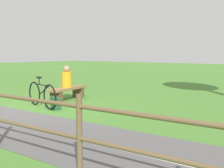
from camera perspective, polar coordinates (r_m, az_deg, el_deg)
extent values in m
plane|color=#477A2D|center=(8.37, -16.91, -5.06)|extent=(80.00, 80.00, 0.00)
cube|color=#565454|center=(4.79, 0.35, -13.24)|extent=(4.72, 36.06, 0.02)
cube|color=silver|center=(4.79, 0.35, -13.13)|extent=(2.36, 31.93, 0.00)
cube|color=brown|center=(9.73, -9.22, -0.92)|extent=(1.73, 0.76, 0.08)
cube|color=brown|center=(10.25, -7.06, -1.75)|extent=(0.23, 0.45, 0.36)
cube|color=brown|center=(9.27, -11.57, -2.69)|extent=(0.23, 0.45, 0.36)
cylinder|color=orange|center=(9.66, -9.42, 0.92)|extent=(0.41, 0.41, 0.55)
sphere|color=#9E755B|center=(9.63, -9.46, 3.15)|extent=(0.22, 0.22, 0.22)
torus|color=black|center=(8.08, -12.90, -2.67)|extent=(0.18, 0.74, 0.74)
torus|color=black|center=(8.97, -15.91, -1.87)|extent=(0.18, 0.74, 0.74)
cylinder|color=black|center=(8.48, -14.54, -0.15)|extent=(0.19, 0.84, 0.04)
cylinder|color=black|center=(8.37, -14.06, -1.31)|extent=(0.15, 0.61, 0.35)
cylinder|color=black|center=(8.61, -15.01, 0.59)|extent=(0.03, 0.03, 0.20)
cube|color=black|center=(8.60, -15.03, 1.32)|extent=(0.11, 0.21, 0.05)
cube|color=#1E4C2D|center=(8.08, -11.72, -4.01)|extent=(0.26, 0.32, 0.36)
cube|color=#245B37|center=(8.13, -10.95, -4.31)|extent=(0.09, 0.20, 0.16)
cylinder|color=brown|center=(3.72, -6.83, -10.41)|extent=(0.08, 0.08, 1.09)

